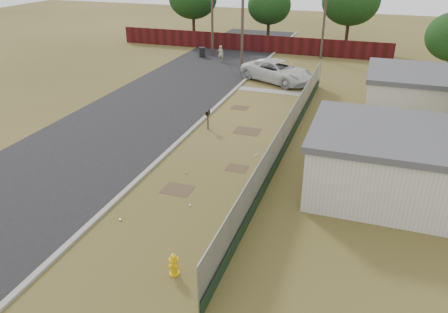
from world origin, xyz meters
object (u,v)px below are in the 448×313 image
at_px(mailbox, 208,114).
at_px(pedestrian, 221,53).
at_px(trash_bin, 202,52).
at_px(pickup_truck, 278,71).
at_px(fire_hydrant, 174,265).

distance_m(mailbox, pedestrian, 17.76).
relative_size(pedestrian, trash_bin, 1.62).
xyz_separation_m(pickup_truck, pedestrian, (-6.90, 5.16, -0.09)).
height_order(fire_hydrant, pedestrian, pedestrian).
xyz_separation_m(mailbox, pickup_truck, (1.79, 11.85, -0.08)).
bearing_deg(pickup_truck, mailbox, -163.16).
bearing_deg(fire_hydrant, pickup_truck, 94.31).
bearing_deg(trash_bin, fire_hydrant, -70.20).
bearing_deg(pedestrian, trash_bin, -25.71).
distance_m(pickup_truck, pedestrian, 8.61).
distance_m(pickup_truck, trash_bin, 11.36).
relative_size(fire_hydrant, trash_bin, 0.91).
bearing_deg(trash_bin, pedestrian, -26.81).
bearing_deg(trash_bin, pickup_truck, -34.36).
relative_size(pickup_truck, pedestrian, 4.01).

